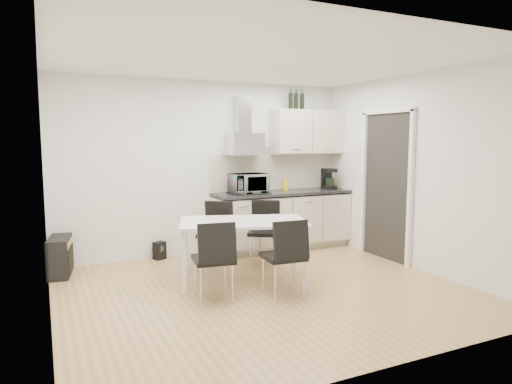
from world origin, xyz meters
TOP-DOWN VIEW (x-y plane):
  - ground at (0.00, 0.00)m, footprint 4.50×4.50m
  - wall_back at (0.00, 2.00)m, footprint 4.50×0.10m
  - wall_front at (0.00, -2.00)m, footprint 4.50×0.10m
  - wall_left at (-2.25, 0.00)m, footprint 0.10×4.00m
  - wall_right at (2.25, 0.00)m, footprint 0.10×4.00m
  - ceiling at (0.00, 0.00)m, footprint 4.50×4.50m
  - doorway at (2.21, 0.55)m, footprint 0.08×1.04m
  - kitchenette at (1.19, 1.73)m, footprint 2.22×0.64m
  - dining_table at (-0.07, 0.45)m, footprint 1.71×1.30m
  - chair_far_left at (-0.16, 1.20)m, footprint 0.65×0.66m
  - chair_far_right at (0.49, 1.01)m, footprint 0.64×0.66m
  - chair_near_left at (-0.64, -0.03)m, footprint 0.51×0.56m
  - chair_near_right at (0.10, -0.25)m, footprint 0.47×0.53m
  - guitar_amp at (-2.11, 1.65)m, footprint 0.35×0.63m
  - floor_speaker at (-0.77, 1.90)m, footprint 0.20×0.19m

SIDE VIEW (x-z plane):
  - ground at x=0.00m, z-range 0.00..0.00m
  - floor_speaker at x=-0.77m, z-range 0.00..0.26m
  - guitar_amp at x=-2.11m, z-range 0.00..0.50m
  - chair_far_left at x=-0.16m, z-range 0.00..0.88m
  - chair_far_right at x=0.49m, z-range 0.00..0.88m
  - chair_near_left at x=-0.64m, z-range 0.00..0.88m
  - chair_near_right at x=0.10m, z-range 0.00..0.88m
  - dining_table at x=-0.07m, z-range 0.30..1.05m
  - kitchenette at x=1.19m, z-range -0.43..2.09m
  - doorway at x=2.21m, z-range 0.00..2.10m
  - wall_back at x=0.00m, z-range 0.00..2.60m
  - wall_front at x=0.00m, z-range 0.00..2.60m
  - wall_left at x=-2.25m, z-range 0.00..2.60m
  - wall_right at x=2.25m, z-range 0.00..2.60m
  - ceiling at x=0.00m, z-range 2.60..2.60m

